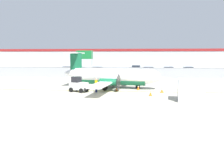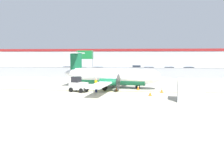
{
  "view_description": "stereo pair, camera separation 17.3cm",
  "coord_description": "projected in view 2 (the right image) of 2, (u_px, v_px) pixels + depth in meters",
  "views": [
    {
      "loc": [
        2.21,
        -25.17,
        4.57
      ],
      "look_at": [
        -0.84,
        5.47,
        1.8
      ],
      "focal_mm": 35.0,
      "sensor_mm": 36.0,
      "label": 1
    },
    {
      "loc": [
        2.38,
        -25.16,
        4.57
      ],
      "look_at": [
        -0.84,
        5.47,
        1.8
      ],
      "focal_mm": 35.0,
      "sensor_mm": 36.0,
      "label": 2
    }
  ],
  "objects": [
    {
      "name": "parked_car_7",
      "position": [
        189.0,
        70.0,
        53.06
      ],
      "size": [
        4.23,
        2.06,
        1.58
      ],
      "rotation": [
        0.0,
        0.0,
        -0.02
      ],
      "color": "#19662D",
      "rests_on": "parking_lot_strip"
    },
    {
      "name": "parked_car_3",
      "position": [
        116.0,
        71.0,
        49.78
      ],
      "size": [
        4.36,
        2.37,
        1.58
      ],
      "rotation": [
        0.0,
        0.0,
        3.03
      ],
      "color": "black",
      "rests_on": "parking_lot_strip"
    },
    {
      "name": "ground_crew_worker",
      "position": [
        96.0,
        84.0,
        26.78
      ],
      "size": [
        0.48,
        0.48,
        1.7
      ],
      "rotation": [
        0.0,
        0.0,
        0.7
      ],
      "color": "#191E4C",
      "rests_on": "ground"
    },
    {
      "name": "highway_sign",
      "position": [
        85.0,
        57.0,
        46.28
      ],
      "size": [
        3.6,
        0.14,
        5.5
      ],
      "color": "slate",
      "rests_on": "ground"
    },
    {
      "name": "parked_car_4",
      "position": [
        137.0,
        68.0,
        60.8
      ],
      "size": [
        4.38,
        2.41,
        1.58
      ],
      "rotation": [
        0.0,
        0.0,
        -0.12
      ],
      "color": "gray",
      "rests_on": "parking_lot_strip"
    },
    {
      "name": "cargo_container",
      "position": [
        190.0,
        90.0,
        21.41
      ],
      "size": [
        2.69,
        2.36,
        2.2
      ],
      "rotation": [
        0.0,
        0.0,
        -0.16
      ],
      "color": "silver",
      "rests_on": "ground"
    },
    {
      "name": "background_building",
      "position": [
        128.0,
        59.0,
        72.81
      ],
      "size": [
        91.0,
        8.1,
        6.5
      ],
      "color": "#A8B2BC",
      "rests_on": "ground"
    },
    {
      "name": "commuter_airplane",
      "position": [
        113.0,
        77.0,
        29.89
      ],
      "size": [
        13.64,
        16.06,
        4.92
      ],
      "rotation": [
        0.0,
        0.0,
        -0.15
      ],
      "color": "white",
      "rests_on": "ground"
    },
    {
      "name": "traffic_cone_near_left",
      "position": [
        117.0,
        88.0,
        27.93
      ],
      "size": [
        0.36,
        0.36,
        0.64
      ],
      "color": "orange",
      "rests_on": "ground"
    },
    {
      "name": "traffic_cone_far_left",
      "position": [
        150.0,
        93.0,
        24.38
      ],
      "size": [
        0.36,
        0.36,
        0.64
      ],
      "color": "orange",
      "rests_on": "ground"
    },
    {
      "name": "traffic_cone_far_right",
      "position": [
        162.0,
        90.0,
        26.46
      ],
      "size": [
        0.36,
        0.36,
        0.64
      ],
      "color": "orange",
      "rests_on": "ground"
    },
    {
      "name": "ground_plane",
      "position": [
        116.0,
        91.0,
        27.56
      ],
      "size": [
        140.0,
        140.0,
        0.01
      ],
      "color": "#B2AD99"
    },
    {
      "name": "perimeter_fence",
      "position": [
        123.0,
        72.0,
        43.3
      ],
      "size": [
        98.0,
        0.1,
        2.1
      ],
      "color": "gray",
      "rests_on": "ground"
    },
    {
      "name": "parking_lot_strip",
      "position": [
        125.0,
        73.0,
        54.79
      ],
      "size": [
        98.0,
        17.0,
        0.12
      ],
      "color": "#38383A",
      "rests_on": "ground"
    },
    {
      "name": "parked_car_2",
      "position": [
        98.0,
        70.0,
        53.34
      ],
      "size": [
        4.29,
        2.19,
        1.58
      ],
      "rotation": [
        0.0,
        0.0,
        3.2
      ],
      "color": "silver",
      "rests_on": "parking_lot_strip"
    },
    {
      "name": "parked_car_1",
      "position": [
        81.0,
        70.0,
        52.81
      ],
      "size": [
        4.36,
        2.35,
        1.58
      ],
      "rotation": [
        0.0,
        0.0,
        -0.11
      ],
      "color": "#B28C19",
      "rests_on": "parking_lot_strip"
    },
    {
      "name": "parked_car_6",
      "position": [
        170.0,
        70.0,
        53.06
      ],
      "size": [
        4.3,
        2.21,
        1.58
      ],
      "rotation": [
        0.0,
        0.0,
        -0.06
      ],
      "color": "slate",
      "rests_on": "parking_lot_strip"
    },
    {
      "name": "baggage_tug",
      "position": [
        78.0,
        85.0,
        27.07
      ],
      "size": [
        2.57,
        2.02,
        1.88
      ],
      "rotation": [
        0.0,
        0.0,
        -0.36
      ],
      "color": "silver",
      "rests_on": "ground"
    },
    {
      "name": "traffic_cone_near_right",
      "position": [
        138.0,
        88.0,
        28.56
      ],
      "size": [
        0.36,
        0.36,
        0.64
      ],
      "color": "orange",
      "rests_on": "ground"
    },
    {
      "name": "parked_car_0",
      "position": [
        67.0,
        70.0,
        54.49
      ],
      "size": [
        4.32,
        2.27,
        1.58
      ],
      "rotation": [
        0.0,
        0.0,
        3.22
      ],
      "color": "red",
      "rests_on": "parking_lot_strip"
    },
    {
      "name": "parked_car_5",
      "position": [
        149.0,
        70.0,
        52.75
      ],
      "size": [
        4.33,
        2.27,
        1.58
      ],
      "rotation": [
        0.0,
        0.0,
        0.08
      ],
      "color": "silver",
      "rests_on": "parking_lot_strip"
    }
  ]
}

